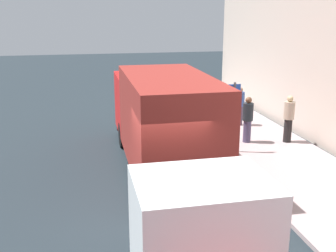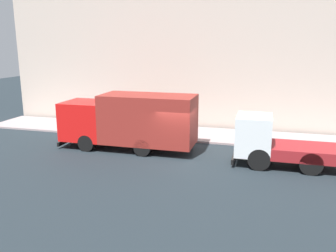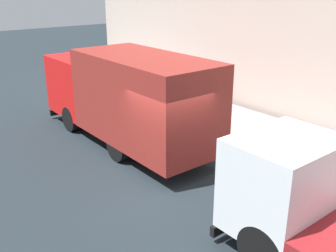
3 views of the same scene
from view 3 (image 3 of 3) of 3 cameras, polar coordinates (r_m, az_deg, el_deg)
name	(u,v)px [view 3 (image 3 of 3)]	position (r m, az deg, el deg)	size (l,w,h in m)	color
ground	(166,182)	(11.02, -0.27, -8.23)	(80.00, 80.00, 0.00)	#1F282E
sidewalk	(274,139)	(14.23, 15.26, -1.90)	(3.70, 30.00, 0.12)	#A08E8F
large_utility_truck	(126,95)	(13.20, -6.15, 4.56)	(2.40, 7.75, 3.16)	red
small_flatbed_truck	(329,221)	(7.90, 22.48, -12.73)	(2.15, 5.43, 2.46)	white
pedestrian_walking	(179,88)	(16.58, 1.65, 5.53)	(0.53, 0.53, 1.75)	#413B59
pedestrian_standing	(157,77)	(18.73, -1.55, 7.11)	(0.44, 0.44, 1.67)	#473649
pedestrian_third	(210,84)	(17.36, 6.15, 6.18)	(0.56, 0.56, 1.80)	black
street_sign_post	(176,83)	(15.17, 1.22, 6.30)	(0.44, 0.08, 2.49)	#4C5156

